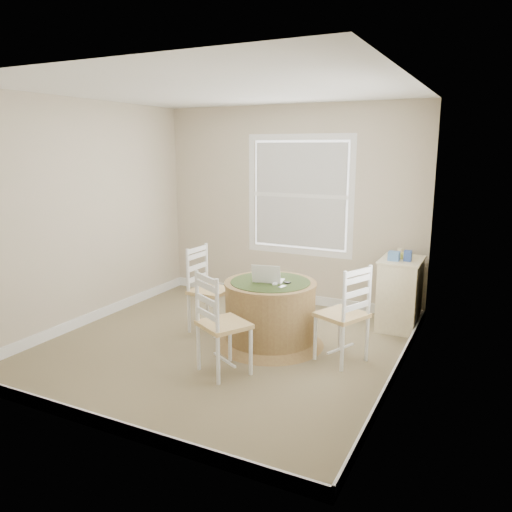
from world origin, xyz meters
The scene contains 14 objects.
room centered at (0.17, 0.16, 1.30)m, with size 3.64×3.64×2.64m.
round_table centered at (0.43, 0.28, 0.38)m, with size 1.15×1.15×0.69m.
chair_left centered at (-0.36, 0.36, 0.47)m, with size 0.42×0.40×0.95m, color white, non-canonical shape.
chair_near centered at (0.33, -0.53, 0.47)m, with size 0.42×0.40×0.95m, color white, non-canonical shape.
chair_right centered at (1.22, 0.21, 0.47)m, with size 0.42×0.40×0.95m, color white, non-canonical shape.
laptop centered at (0.41, 0.27, 0.72)m, with size 0.34×0.31×0.21m.
mouse centered at (0.51, 0.20, 0.70)m, with size 0.05×0.09×0.03m, color white.
phone centered at (0.61, 0.15, 0.69)m, with size 0.04×0.09×0.02m, color #B7BABF.
keys centered at (0.61, 0.29, 0.69)m, with size 0.06×0.05×0.03m, color black.
corner_chest centered at (1.55, 1.40, 0.41)m, with size 0.47×0.62×0.82m.
tissue_box centered at (1.48, 1.27, 0.87)m, with size 0.12×0.12×0.10m, color #5280BD.
box_yellow centered at (1.58, 1.43, 0.85)m, with size 0.15×0.10×0.06m, color #CDC548.
box_blue centered at (1.64, 1.30, 0.88)m, with size 0.08×0.08×0.12m, color #314D95.
cup_cream centered at (1.50, 1.56, 0.87)m, with size 0.07×0.07×0.09m, color beige.
Camera 1 is at (2.53, -4.28, 2.06)m, focal length 35.00 mm.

